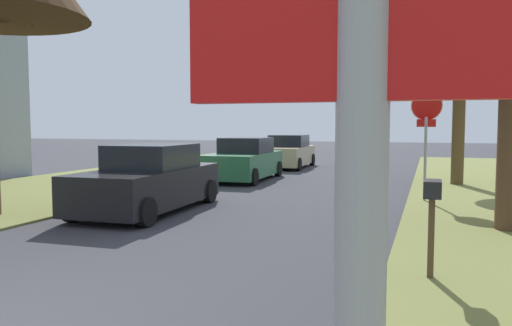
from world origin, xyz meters
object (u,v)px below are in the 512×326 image
object	(u,v)px
parked_sedan_black	(149,181)
curbside_mailbox	(432,200)
parked_sedan_tan	(288,153)
parked_sedan_green	(245,161)
street_tree_right_mid_b	(461,32)
stop_sign_far	(426,121)

from	to	relation	value
parked_sedan_black	curbside_mailbox	size ratio (longest dim) A/B	3.52
parked_sedan_tan	parked_sedan_green	bearing A→B (deg)	-90.51
parked_sedan_tan	parked_sedan_black	bearing A→B (deg)	-89.04
parked_sedan_black	curbside_mailbox	xyz separation A→B (m)	(6.29, -3.43, 0.33)
street_tree_right_mid_b	curbside_mailbox	world-z (taller)	street_tree_right_mid_b
stop_sign_far	curbside_mailbox	world-z (taller)	stop_sign_far
parked_sedan_green	parked_sedan_tan	world-z (taller)	same
parked_sedan_black	parked_sedan_tan	xyz separation A→B (m)	(-0.22, 12.97, 0.00)
street_tree_right_mid_b	parked_sedan_green	distance (m)	8.64
stop_sign_far	parked_sedan_green	size ratio (longest dim) A/B	0.65
street_tree_right_mid_b	parked_sedan_black	bearing A→B (deg)	-132.21
street_tree_right_mid_b	parked_sedan_black	world-z (taller)	street_tree_right_mid_b
parked_sedan_black	street_tree_right_mid_b	bearing A→B (deg)	47.79
parked_sedan_tan	curbside_mailbox	distance (m)	17.65
stop_sign_far	parked_sedan_tan	bearing A→B (deg)	124.14
parked_sedan_black	parked_sedan_green	bearing A→B (deg)	92.15
parked_sedan_tan	street_tree_right_mid_b	bearing A→B (deg)	-34.77
parked_sedan_tan	curbside_mailbox	world-z (taller)	parked_sedan_tan
stop_sign_far	parked_sedan_tan	distance (m)	11.41
parked_sedan_black	stop_sign_far	bearing A→B (deg)	30.35
street_tree_right_mid_b	parked_sedan_tan	bearing A→B (deg)	145.23
parked_sedan_black	parked_sedan_green	size ratio (longest dim) A/B	1.00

